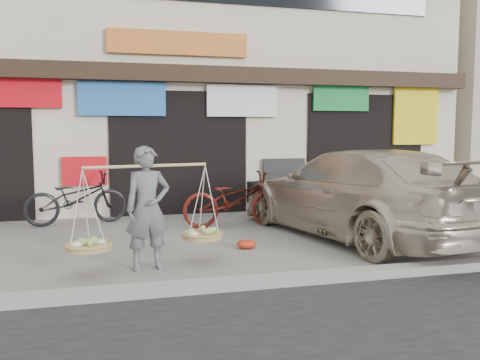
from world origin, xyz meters
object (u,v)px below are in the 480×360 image
object	(u,v)px
bike_0	(76,198)
bike_2	(235,199)
suv	(357,193)
street_vendor	(148,213)

from	to	relation	value
bike_0	bike_2	xyz separation A→B (m)	(2.95, -1.02, 0.01)
bike_0	suv	bearing A→B (deg)	-127.68
bike_2	street_vendor	bearing A→B (deg)	145.03
bike_2	suv	bearing A→B (deg)	-127.50
bike_2	bike_0	bearing A→B (deg)	70.84
bike_0	bike_2	distance (m)	3.13
street_vendor	suv	distance (m)	3.88
street_vendor	bike_2	distance (m)	3.23
street_vendor	bike_0	distance (m)	3.84
street_vendor	bike_2	world-z (taller)	street_vendor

